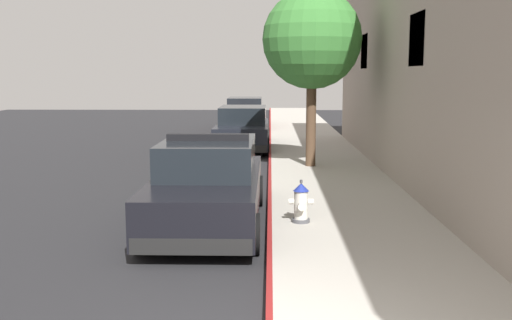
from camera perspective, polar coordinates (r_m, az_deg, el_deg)
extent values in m
cube|color=#232326|center=(15.81, -15.08, -2.39)|extent=(31.15, 60.00, 0.20)
cube|color=#ADA89E|center=(15.21, 7.13, -1.89)|extent=(2.99, 60.00, 0.16)
cube|color=maroon|center=(15.14, 1.34, -1.88)|extent=(0.08, 60.00, 0.16)
cube|color=black|center=(12.97, 15.29, 11.12)|extent=(0.06, 1.30, 1.10)
cube|color=black|center=(19.76, 10.43, 10.23)|extent=(0.06, 1.30, 1.10)
cube|color=black|center=(10.82, -4.63, -3.34)|extent=(1.84, 4.80, 0.76)
cube|color=black|center=(10.85, -4.59, 0.34)|extent=(1.64, 2.50, 0.60)
cube|color=black|center=(8.63, -6.24, -8.18)|extent=(1.76, 0.16, 0.24)
cube|color=black|center=(13.16, -3.56, -2.39)|extent=(1.76, 0.16, 0.24)
cylinder|color=black|center=(12.64, -7.70, -2.89)|extent=(0.22, 0.64, 0.64)
cylinder|color=black|center=(12.48, 0.13, -2.96)|extent=(0.22, 0.64, 0.64)
cylinder|color=black|center=(9.38, -10.97, -6.93)|extent=(0.22, 0.64, 0.64)
cylinder|color=black|center=(9.17, -0.33, -7.12)|extent=(0.22, 0.64, 0.64)
cube|color=black|center=(10.76, -4.64, 2.20)|extent=(1.48, 0.20, 0.12)
cube|color=red|center=(10.80, -6.49, 2.20)|extent=(0.44, 0.18, 0.11)
cube|color=#1E33E0|center=(10.73, -2.78, 2.20)|extent=(0.44, 0.18, 0.11)
cube|color=black|center=(21.64, -1.27, 2.55)|extent=(1.84, 4.80, 0.76)
cube|color=black|center=(21.73, -1.26, 4.37)|extent=(1.64, 2.50, 0.60)
cube|color=black|center=(19.35, -1.58, 1.08)|extent=(1.76, 0.16, 0.24)
cube|color=black|center=(23.99, -1.01, 2.50)|extent=(1.76, 0.16, 0.24)
cylinder|color=black|center=(23.41, -3.18, 2.34)|extent=(0.22, 0.64, 0.64)
cylinder|color=black|center=(23.33, 1.04, 2.33)|extent=(0.22, 0.64, 0.64)
cylinder|color=black|center=(20.04, -3.95, 1.32)|extent=(0.22, 0.64, 0.64)
cylinder|color=black|center=(19.96, 0.98, 1.31)|extent=(0.22, 0.64, 0.64)
cube|color=maroon|center=(29.59, -1.06, 4.12)|extent=(1.84, 4.80, 0.76)
cube|color=black|center=(29.70, -1.06, 5.45)|extent=(1.64, 2.50, 0.60)
cube|color=black|center=(27.28, -1.27, 3.21)|extent=(1.76, 0.16, 0.24)
cube|color=black|center=(31.94, -0.88, 3.96)|extent=(1.76, 0.16, 0.24)
cylinder|color=black|center=(31.35, -2.51, 3.87)|extent=(0.22, 0.64, 0.64)
cylinder|color=black|center=(31.28, 0.65, 3.87)|extent=(0.22, 0.64, 0.64)
cylinder|color=black|center=(27.97, -2.97, 3.32)|extent=(0.22, 0.64, 0.64)
cylinder|color=black|center=(27.90, 0.56, 3.32)|extent=(0.22, 0.64, 0.64)
cylinder|color=#4C4C51|center=(10.58, 4.32, -5.80)|extent=(0.32, 0.32, 0.06)
cylinder|color=silver|center=(10.51, 4.34, -4.32)|extent=(0.24, 0.24, 0.50)
cone|color=navy|center=(10.45, 4.36, -2.61)|extent=(0.28, 0.28, 0.14)
cylinder|color=#4C4C51|center=(10.43, 4.36, -2.07)|extent=(0.05, 0.05, 0.06)
cylinder|color=silver|center=(10.49, 3.41, -4.00)|extent=(0.10, 0.10, 0.10)
cylinder|color=silver|center=(10.51, 5.27, -4.00)|extent=(0.10, 0.10, 0.10)
cylinder|color=silver|center=(10.34, 4.39, -4.48)|extent=(0.13, 0.12, 0.13)
cylinder|color=brown|center=(16.79, 5.31, 3.80)|extent=(0.28, 0.28, 2.57)
sphere|color=#387A33|center=(16.77, 5.41, 11.48)|extent=(2.75, 2.75, 2.75)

